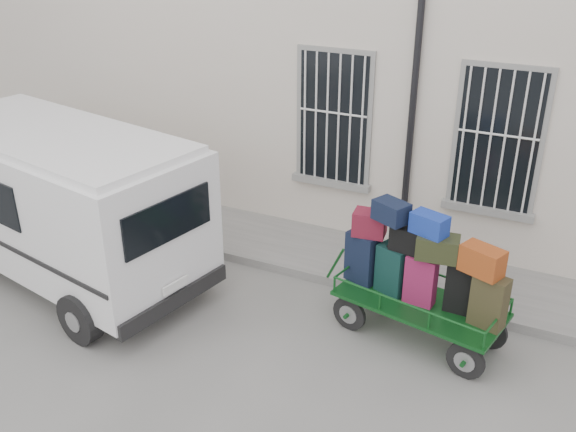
# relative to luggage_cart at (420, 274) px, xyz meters

# --- Properties ---
(ground) EXTENTS (80.00, 80.00, 0.00)m
(ground) POSITION_rel_luggage_cart_xyz_m (-1.83, -0.65, -1.01)
(ground) COLOR slate
(ground) RESTS_ON ground
(building) EXTENTS (24.00, 5.15, 6.00)m
(building) POSITION_rel_luggage_cart_xyz_m (-1.82, 4.85, 1.99)
(building) COLOR beige
(building) RESTS_ON ground
(sidewalk) EXTENTS (24.00, 1.70, 0.15)m
(sidewalk) POSITION_rel_luggage_cart_xyz_m (-1.83, 1.55, -0.94)
(sidewalk) COLOR slate
(sidewalk) RESTS_ON ground
(luggage_cart) EXTENTS (2.72, 1.46, 1.98)m
(luggage_cart) POSITION_rel_luggage_cart_xyz_m (0.00, 0.00, 0.00)
(luggage_cart) COLOR black
(luggage_cart) RESTS_ON ground
(van) EXTENTS (5.22, 3.00, 2.48)m
(van) POSITION_rel_luggage_cart_xyz_m (-5.50, -0.80, 0.41)
(van) COLOR white
(van) RESTS_ON ground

